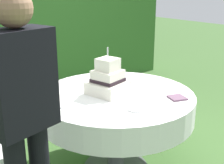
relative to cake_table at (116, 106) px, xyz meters
The scene contains 9 objects.
foliage_hedge 2.60m from the cake_table, 90.00° to the left, with size 5.22×0.51×2.65m, color #336628.
cake_table is the anchor object (origin of this frame).
wedding_cake 0.24m from the cake_table, 143.70° to the left, with size 0.36×0.36×0.40m.
serving_plate_near 0.40m from the cake_table, 104.11° to the right, with size 0.14×0.14×0.01m, color white.
serving_plate_far 0.44m from the cake_table, 18.97° to the right, with size 0.12×0.12×0.01m, color white.
serving_plate_left 0.55m from the cake_table, 30.69° to the left, with size 0.12×0.12×0.01m, color white.
serving_plate_right 0.52m from the cake_table, behind, with size 0.10×0.10×0.01m, color white.
napkin_stack 0.52m from the cake_table, 50.59° to the right, with size 0.13×0.13×0.01m, color #6B4C60.
standing_person 1.08m from the cake_table, 156.21° to the right, with size 0.40×0.29×1.60m.
Camera 1 is at (-1.44, -1.92, 1.61)m, focal length 48.23 mm.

